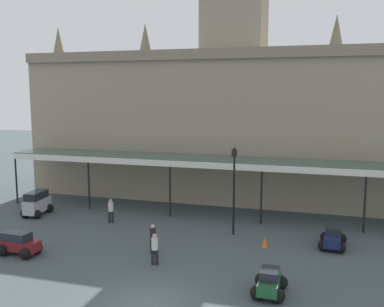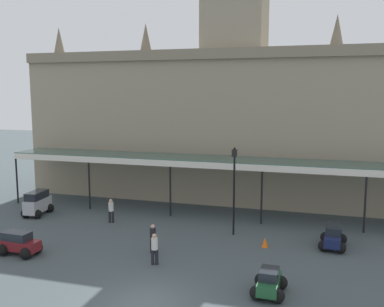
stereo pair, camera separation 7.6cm
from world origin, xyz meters
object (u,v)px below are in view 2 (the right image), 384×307
object	(u,v)px
car_green_sedan	(269,284)
traffic_cone	(265,242)
victorian_lamppost	(234,182)
car_maroon_estate	(19,244)
pedestrian_crossing_forecourt	(111,210)
car_silver_van	(37,204)
pedestrian_beside_cars	(153,238)
car_navy_estate	(333,238)
pedestrian_near_entrance	(155,248)

from	to	relation	value
car_green_sedan	traffic_cone	world-z (taller)	car_green_sedan
traffic_cone	victorian_lamppost	bearing A→B (deg)	142.88
victorian_lamppost	car_maroon_estate	bearing A→B (deg)	-148.16
pedestrian_crossing_forecourt	victorian_lamppost	xyz separation A→B (m)	(8.56, -0.09, 2.50)
car_silver_van	car_green_sedan	distance (m)	19.35
pedestrian_beside_cars	car_maroon_estate	bearing A→B (deg)	-162.48
car_maroon_estate	pedestrian_beside_cars	world-z (taller)	pedestrian_beside_cars
pedestrian_beside_cars	traffic_cone	size ratio (longest dim) A/B	2.87
car_navy_estate	car_green_sedan	distance (m)	7.55
pedestrian_near_entrance	traffic_cone	xyz separation A→B (m)	(5.20, 4.23, -0.62)
car_maroon_estate	car_silver_van	distance (m)	7.94
pedestrian_near_entrance	victorian_lamppost	size ratio (longest dim) A/B	0.30
car_green_sedan	pedestrian_crossing_forecourt	size ratio (longest dim) A/B	1.24
pedestrian_near_entrance	pedestrian_crossing_forecourt	world-z (taller)	same
car_silver_van	car_maroon_estate	bearing A→B (deg)	-60.86
car_navy_estate	pedestrian_crossing_forecourt	size ratio (longest dim) A/B	1.38
car_maroon_estate	victorian_lamppost	distance (m)	12.95
pedestrian_near_entrance	victorian_lamppost	xyz separation A→B (m)	(3.02, 5.88, 2.50)
car_green_sedan	pedestrian_near_entrance	size ratio (longest dim) A/B	1.24
car_silver_van	pedestrian_near_entrance	bearing A→B (deg)	-27.96
car_maroon_estate	car_green_sedan	xyz separation A→B (m)	(13.82, -0.91, -0.06)
car_navy_estate	car_green_sedan	bearing A→B (deg)	-112.38
car_silver_van	victorian_lamppost	xyz separation A→B (m)	(14.60, -0.27, 2.60)
pedestrian_beside_cars	pedestrian_crossing_forecourt	distance (m)	6.65
pedestrian_crossing_forecourt	victorian_lamppost	distance (m)	8.92
car_green_sedan	traffic_cone	size ratio (longest dim) A/B	3.54
pedestrian_near_entrance	car_green_sedan	bearing A→B (deg)	-15.57
car_silver_van	pedestrian_near_entrance	xyz separation A→B (m)	(11.58, -6.15, 0.10)
pedestrian_beside_cars	pedestrian_near_entrance	world-z (taller)	same
car_maroon_estate	pedestrian_beside_cars	xyz separation A→B (m)	(7.05, 2.23, 0.34)
pedestrian_crossing_forecourt	victorian_lamppost	size ratio (longest dim) A/B	0.30
car_silver_van	traffic_cone	bearing A→B (deg)	-6.53
victorian_lamppost	traffic_cone	bearing A→B (deg)	-37.12
car_navy_estate	pedestrian_near_entrance	bearing A→B (deg)	-149.57
car_navy_estate	car_silver_van	xyz separation A→B (m)	(-20.56, 0.87, 0.24)
car_green_sedan	pedestrian_beside_cars	size ratio (longest dim) A/B	1.24
pedestrian_beside_cars	pedestrian_crossing_forecourt	size ratio (longest dim) A/B	1.00
car_silver_van	victorian_lamppost	world-z (taller)	victorian_lamppost
pedestrian_crossing_forecourt	car_green_sedan	bearing A→B (deg)	-33.34
pedestrian_beside_cars	victorian_lamppost	bearing A→B (deg)	50.32
pedestrian_near_entrance	pedestrian_beside_cars	bearing A→B (deg)	114.77
car_maroon_estate	car_silver_van	size ratio (longest dim) A/B	0.93
traffic_cone	pedestrian_near_entrance	bearing A→B (deg)	-140.91
car_navy_estate	pedestrian_beside_cars	distance (m)	10.38
pedestrian_beside_cars	traffic_cone	distance (m)	6.52
pedestrian_near_entrance	car_navy_estate	bearing A→B (deg)	30.43
car_green_sedan	pedestrian_near_entrance	world-z (taller)	pedestrian_near_entrance
car_maroon_estate	car_green_sedan	distance (m)	13.85
car_navy_estate	pedestrian_crossing_forecourt	distance (m)	14.54
traffic_cone	car_navy_estate	bearing A→B (deg)	15.52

